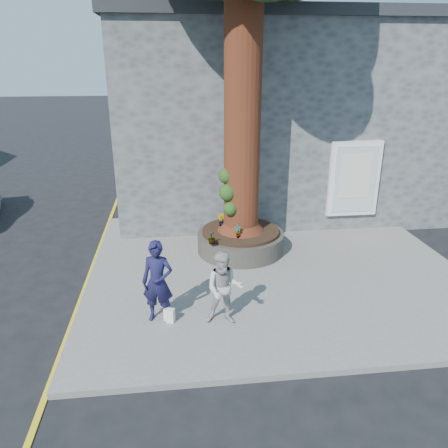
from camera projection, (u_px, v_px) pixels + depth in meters
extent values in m
plane|color=black|center=(219.00, 293.00, 9.87)|extent=(120.00, 120.00, 0.00)
cube|color=slate|center=(274.00, 267.00, 10.95)|extent=(9.00, 8.00, 0.12)
cube|color=yellow|center=(88.00, 280.00, 10.46)|extent=(0.10, 30.00, 0.01)
cube|color=#494C4E|center=(266.00, 117.00, 15.78)|extent=(10.00, 8.00, 6.00)
cube|color=black|center=(269.00, 22.00, 14.67)|extent=(10.30, 8.30, 0.30)
cube|color=white|center=(354.00, 179.00, 12.67)|extent=(1.50, 0.12, 2.20)
cube|color=silver|center=(355.00, 179.00, 12.61)|extent=(1.25, 0.04, 1.95)
cube|color=silver|center=(356.00, 176.00, 12.56)|extent=(0.90, 0.02, 1.30)
cylinder|color=black|center=(241.00, 242.00, 11.68)|extent=(2.30, 2.30, 0.52)
cylinder|color=black|center=(241.00, 231.00, 11.58)|extent=(2.04, 2.04, 0.08)
cylinder|color=#4F1F13|center=(243.00, 81.00, 10.24)|extent=(0.90, 0.90, 7.50)
cone|color=#4F1F13|center=(241.00, 217.00, 11.44)|extent=(1.24, 1.24, 0.70)
sphere|color=#193913|center=(228.00, 192.00, 10.95)|extent=(0.44, 0.44, 0.44)
sphere|color=#193913|center=(230.00, 209.00, 11.00)|extent=(0.36, 0.36, 0.36)
sphere|color=#193913|center=(226.00, 176.00, 10.92)|extent=(0.40, 0.40, 0.40)
imported|color=#161539|center=(158.00, 282.00, 8.36)|extent=(0.68, 0.52, 1.66)
imported|color=#B7B5AF|center=(224.00, 289.00, 8.30)|extent=(0.80, 0.67, 1.48)
cube|color=white|center=(169.00, 315.00, 8.53)|extent=(0.23, 0.19, 0.28)
imported|color=gray|center=(238.00, 232.00, 10.96)|extent=(0.20, 0.15, 0.35)
imported|color=gray|center=(222.00, 221.00, 11.57)|extent=(0.32, 0.31, 0.41)
imported|color=gray|center=(212.00, 238.00, 10.63)|extent=(0.24, 0.24, 0.31)
imported|color=gray|center=(229.00, 214.00, 12.28)|extent=(0.28, 0.31, 0.29)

